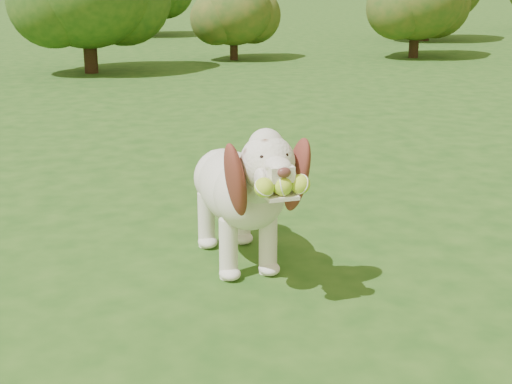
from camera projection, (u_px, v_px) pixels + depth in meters
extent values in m
plane|color=#1D4714|center=(216.00, 313.00, 2.95)|extent=(80.00, 80.00, 0.00)
ellipsoid|color=silver|center=(235.00, 188.00, 3.41)|extent=(0.38, 0.65, 0.33)
ellipsoid|color=silver|center=(250.00, 194.00, 3.19)|extent=(0.35, 0.35, 0.32)
ellipsoid|color=silver|center=(223.00, 178.00, 3.62)|extent=(0.32, 0.32, 0.30)
cylinder|color=silver|center=(258.00, 183.00, 3.05)|extent=(0.19, 0.27, 0.25)
sphere|color=silver|center=(267.00, 162.00, 2.90)|extent=(0.25, 0.25, 0.23)
sphere|color=silver|center=(266.00, 146.00, 2.90)|extent=(0.16, 0.16, 0.15)
cube|color=silver|center=(278.00, 171.00, 2.78)|extent=(0.11, 0.14, 0.06)
ellipsoid|color=#592D28|center=(284.00, 173.00, 2.71)|extent=(0.06, 0.04, 0.04)
cube|color=silver|center=(279.00, 195.00, 2.80)|extent=(0.14, 0.15, 0.02)
ellipsoid|color=brown|center=(235.00, 180.00, 2.89)|extent=(0.14, 0.22, 0.35)
ellipsoid|color=brown|center=(297.00, 175.00, 2.97)|extent=(0.14, 0.22, 0.35)
cylinder|color=silver|center=(216.00, 164.00, 3.73)|extent=(0.07, 0.17, 0.13)
cylinder|color=silver|center=(229.00, 249.00, 3.25)|extent=(0.09, 0.09, 0.29)
cylinder|color=silver|center=(268.00, 244.00, 3.31)|extent=(0.09, 0.09, 0.29)
cylinder|color=silver|center=(206.00, 220.00, 3.63)|extent=(0.09, 0.09, 0.29)
cylinder|color=silver|center=(242.00, 216.00, 3.69)|extent=(0.09, 0.09, 0.29)
sphere|color=#A6D73A|center=(264.00, 188.00, 2.73)|extent=(0.08, 0.08, 0.08)
sphere|color=#A6D73A|center=(282.00, 186.00, 2.75)|extent=(0.08, 0.08, 0.08)
sphere|color=#A6D73A|center=(300.00, 184.00, 2.77)|extent=(0.08, 0.08, 0.08)
cylinder|color=#382314|center=(234.00, 47.00, 11.45)|extent=(0.13, 0.13, 0.41)
ellipsoid|color=#214816|center=(234.00, 12.00, 11.29)|extent=(1.24, 1.24, 1.05)
cylinder|color=#382314|center=(143.00, 22.00, 15.73)|extent=(0.19, 0.19, 0.62)
cylinder|color=#382314|center=(414.00, 42.00, 11.72)|extent=(0.16, 0.16, 0.51)
cylinder|color=#382314|center=(425.00, 24.00, 14.61)|extent=(0.21, 0.21, 0.67)
cylinder|color=#382314|center=(90.00, 51.00, 9.91)|extent=(0.19, 0.19, 0.61)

